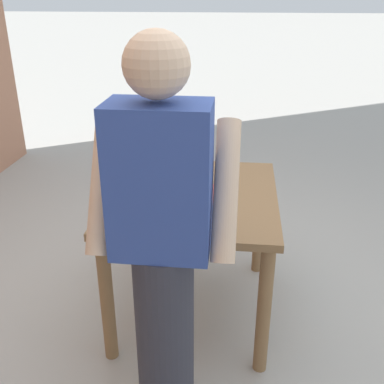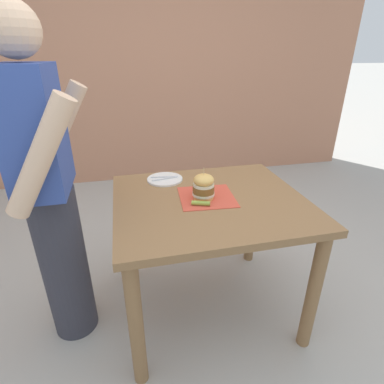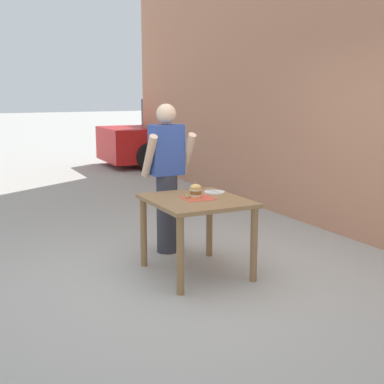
{
  "view_description": "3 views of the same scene",
  "coord_description": "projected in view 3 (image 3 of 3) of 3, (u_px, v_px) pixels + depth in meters",
  "views": [
    {
      "loc": [
        -0.24,
        2.24,
        1.79
      ],
      "look_at": [
        0.0,
        0.1,
        0.82
      ],
      "focal_mm": 42.0,
      "sensor_mm": 36.0,
      "label": 1
    },
    {
      "loc": [
        -1.4,
        0.43,
        1.5
      ],
      "look_at": [
        0.0,
        0.1,
        0.82
      ],
      "focal_mm": 28.0,
      "sensor_mm": 36.0,
      "label": 2
    },
    {
      "loc": [
        -2.35,
        -4.64,
        1.84
      ],
      "look_at": [
        0.0,
        0.1,
        0.82
      ],
      "focal_mm": 50.0,
      "sensor_mm": 36.0,
      "label": 3
    }
  ],
  "objects": [
    {
      "name": "ground_plane",
      "position": [
        196.0,
        273.0,
        5.45
      ],
      "size": [
        80.0,
        80.0,
        0.0
      ],
      "primitive_type": "plane",
      "color": "#ADAAA3"
    },
    {
      "name": "patio_table",
      "position": [
        196.0,
        211.0,
        5.33
      ],
      "size": [
        0.91,
        1.03,
        0.77
      ],
      "color": "olive",
      "rests_on": "ground"
    },
    {
      "name": "serving_paper",
      "position": [
        198.0,
        198.0,
        5.33
      ],
      "size": [
        0.32,
        0.32,
        0.0
      ],
      "primitive_type": "cube",
      "rotation": [
        0.0,
        0.0,
        -0.08
      ],
      "color": "#D64C38",
      "rests_on": "patio_table"
    },
    {
      "name": "sandwich",
      "position": [
        196.0,
        191.0,
        5.33
      ],
      "size": [
        0.12,
        0.12,
        0.17
      ],
      "color": "#E5B25B",
      "rests_on": "serving_paper"
    },
    {
      "name": "pickle_spear",
      "position": [
        187.0,
        196.0,
        5.33
      ],
      "size": [
        0.06,
        0.1,
        0.02
      ],
      "primitive_type": "cylinder",
      "rotation": [
        0.0,
        1.57,
        1.21
      ],
      "color": "#8EA83D",
      "rests_on": "serving_paper"
    },
    {
      "name": "side_plate_with_forks",
      "position": [
        214.0,
        192.0,
        5.62
      ],
      "size": [
        0.22,
        0.22,
        0.02
      ],
      "color": "white",
      "rests_on": "patio_table"
    },
    {
      "name": "diner_across_table",
      "position": [
        167.0,
        176.0,
        6.01
      ],
      "size": [
        0.55,
        0.35,
        1.69
      ],
      "color": "#33333D",
      "rests_on": "ground"
    },
    {
      "name": "parked_car_mid_block",
      "position": [
        187.0,
        134.0,
        13.55
      ],
      "size": [
        4.24,
        1.91,
        1.6
      ],
      "color": "red",
      "rests_on": "ground"
    }
  ]
}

